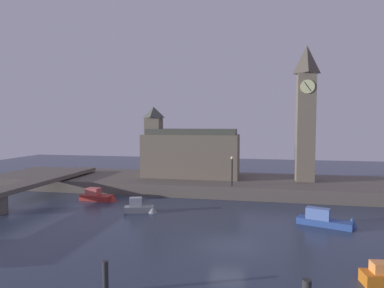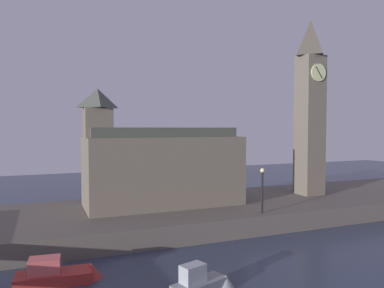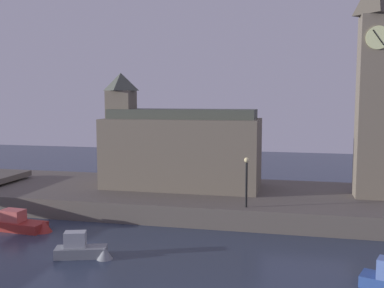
{
  "view_description": "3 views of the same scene",
  "coord_description": "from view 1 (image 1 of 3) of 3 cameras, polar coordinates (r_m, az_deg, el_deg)",
  "views": [
    {
      "loc": [
        1.99,
        -23.05,
        8.79
      ],
      "look_at": [
        -5.54,
        14.7,
        6.43
      ],
      "focal_mm": 30.26,
      "sensor_mm": 36.0,
      "label": 1
    },
    {
      "loc": [
        -16.49,
        -9.09,
        8.1
      ],
      "look_at": [
        -6.35,
        15.75,
        6.94
      ],
      "focal_mm": 34.36,
      "sensor_mm": 36.0,
      "label": 2
    },
    {
      "loc": [
        2.24,
        -15.63,
        9.15
      ],
      "look_at": [
        -4.89,
        15.99,
        5.75
      ],
      "focal_mm": 41.71,
      "sensor_mm": 36.0,
      "label": 3
    }
  ],
  "objects": [
    {
      "name": "parliament_hall",
      "position": [
        45.2,
        -0.73,
        -1.52
      ],
      "size": [
        13.18,
        5.66,
        9.76
      ],
      "color": "#6B6051",
      "rests_on": "far_embankment"
    },
    {
      "name": "far_embankment",
      "position": [
        43.84,
        8.55,
        -7.1
      ],
      "size": [
        70.0,
        12.0,
        1.5
      ],
      "primitive_type": "cube",
      "color": "#5B544C",
      "rests_on": "ground"
    },
    {
      "name": "boat_cruiser_grey",
      "position": [
        33.3,
        -8.97,
        -11.0
      ],
      "size": [
        3.6,
        1.89,
        1.5
      ],
      "color": "gray",
      "rests_on": "ground"
    },
    {
      "name": "boat_tour_blue",
      "position": [
        30.99,
        22.97,
        -12.31
      ],
      "size": [
        5.28,
        2.71,
        1.78
      ],
      "color": "#2D4C93",
      "rests_on": "ground"
    },
    {
      "name": "streetlamp",
      "position": [
        38.46,
        7.06,
        -4.1
      ],
      "size": [
        0.36,
        0.36,
        3.51
      ],
      "color": "black",
      "rests_on": "far_embankment"
    },
    {
      "name": "clock_tower",
      "position": [
        43.75,
        19.4,
        5.41
      ],
      "size": [
        2.43,
        2.47,
        17.2
      ],
      "color": "#6B6051",
      "rests_on": "far_embankment"
    },
    {
      "name": "mooring_post_left",
      "position": [
        18.78,
        -15.0,
        -21.67
      ],
      "size": [
        0.3,
        0.3,
        1.67
      ],
      "primitive_type": "cylinder",
      "color": "#2B2B2B",
      "rests_on": "ground"
    },
    {
      "name": "ground_plane",
      "position": [
        24.75,
        6.21,
        -17.32
      ],
      "size": [
        120.0,
        120.0,
        0.0
      ],
      "primitive_type": "plane",
      "color": "#2D384C"
    },
    {
      "name": "boat_dinghy_red",
      "position": [
        39.25,
        -15.89,
        -8.89
      ],
      "size": [
        4.57,
        1.83,
        1.55
      ],
      "color": "maroon",
      "rests_on": "ground"
    }
  ]
}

